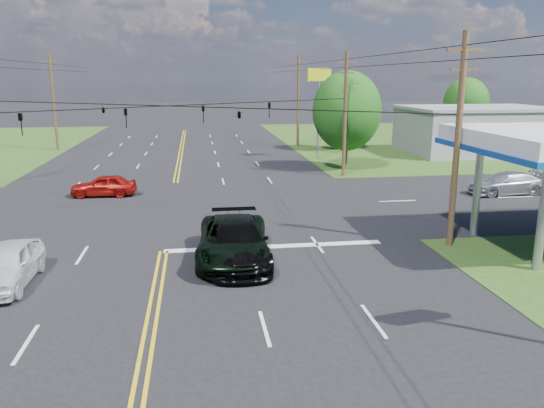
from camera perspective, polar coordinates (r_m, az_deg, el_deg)
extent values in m
plane|color=black|center=(31.86, -10.81, -0.52)|extent=(280.00, 280.00, 0.00)
cube|color=#234716|center=(71.63, 19.81, 6.60)|extent=(46.00, 48.00, 0.03)
cube|color=silver|center=(24.37, 0.27, -4.63)|extent=(10.00, 0.50, 0.02)
cube|color=gray|center=(58.55, 21.07, 7.31)|extent=(14.00, 10.00, 4.40)
cylinder|color=#A5A5AA|center=(23.37, 27.12, -1.00)|extent=(0.36, 0.36, 4.65)
cylinder|color=#A5A5AA|center=(27.48, 21.21, 1.55)|extent=(0.36, 0.36, 4.65)
cylinder|color=#4A371F|center=(24.86, 19.31, 6.21)|extent=(0.28, 0.28, 9.50)
cube|color=#4A371F|center=(24.73, 20.04, 15.31)|extent=(1.60, 0.12, 0.12)
cube|color=#4A371F|center=(24.71, 19.89, 13.46)|extent=(1.20, 0.10, 0.10)
cylinder|color=#4A371F|center=(41.61, 7.86, 9.45)|extent=(0.28, 0.28, 9.50)
cube|color=#4A371F|center=(41.53, 8.04, 14.90)|extent=(1.60, 0.12, 0.12)
cube|color=#4A371F|center=(41.51, 8.00, 13.79)|extent=(1.20, 0.10, 0.10)
cylinder|color=#4A371F|center=(60.75, -22.43, 10.04)|extent=(0.28, 0.28, 10.00)
cube|color=#4A371F|center=(60.71, -22.80, 13.99)|extent=(1.60, 0.12, 0.12)
cube|color=#4A371F|center=(60.70, -22.73, 13.24)|extent=(1.20, 0.10, 0.10)
cylinder|color=#4A371F|center=(60.06, 2.83, 10.99)|extent=(0.28, 0.28, 10.00)
cube|color=#4A371F|center=(60.03, 2.88, 15.00)|extent=(1.60, 0.12, 0.12)
cube|color=#4A371F|center=(60.01, 2.87, 14.24)|extent=(1.20, 0.10, 0.10)
imported|color=black|center=(27.71, -25.38, 7.75)|extent=(0.17, 0.21, 1.05)
imported|color=black|center=(29.78, -15.43, 8.86)|extent=(0.17, 0.21, 1.05)
imported|color=black|center=(32.43, -7.40, 9.56)|extent=(0.17, 0.21, 1.05)
imported|color=black|center=(35.82, -0.29, 10.03)|extent=(0.17, 0.21, 1.05)
imported|color=black|center=(34.11, -17.69, 9.70)|extent=(1.24, 0.26, 0.50)
imported|color=black|center=(28.37, -3.55, 9.66)|extent=(1.24, 0.26, 0.50)
cylinder|color=black|center=(31.11, 13.86, 15.54)|extent=(0.04, 100.00, 0.04)
cylinder|color=black|center=(31.09, 13.79, 14.44)|extent=(0.04, 100.00, 0.04)
cylinder|color=#4A371F|center=(45.06, 7.92, 5.79)|extent=(0.36, 0.36, 3.30)
ellipsoid|color=#1C4813|center=(44.75, 8.05, 9.88)|extent=(5.70, 5.70, 6.60)
cylinder|color=#4A371F|center=(57.23, 7.02, 7.20)|extent=(0.36, 0.36, 2.86)
ellipsoid|color=#1C4813|center=(57.00, 7.11, 10.00)|extent=(4.94, 4.94, 5.72)
cylinder|color=#4A371F|center=(69.26, 19.94, 7.67)|extent=(0.36, 0.36, 3.08)
ellipsoid|color=#1C4813|center=(69.06, 20.14, 10.15)|extent=(5.32, 5.32, 6.16)
imported|color=black|center=(22.49, -4.23, -3.88)|extent=(3.36, 6.50, 1.75)
imported|color=black|center=(22.23, -3.65, -4.12)|extent=(2.47, 5.96, 1.72)
imported|color=silver|center=(22.12, -26.67, -5.88)|extent=(1.90, 4.62, 1.57)
imported|color=#9A0F0B|center=(36.27, -17.65, 1.92)|extent=(4.19, 1.79, 1.41)
imported|color=#ACACB1|center=(38.43, 23.88, 2.06)|extent=(5.17, 2.29, 1.48)
cylinder|color=#A5A5AA|center=(50.34, 5.01, 9.58)|extent=(0.20, 0.20, 8.41)
cube|color=#CAD216|center=(50.23, 5.09, 13.69)|extent=(2.32, 0.69, 1.16)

